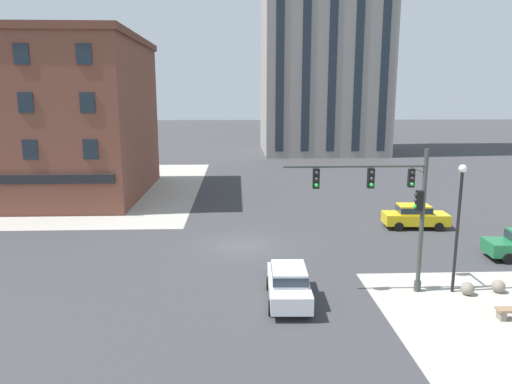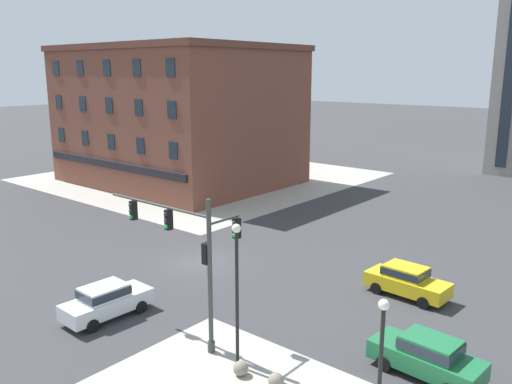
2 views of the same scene
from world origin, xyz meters
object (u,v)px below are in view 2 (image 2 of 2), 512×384
object	(u,v)px
car_main_northbound_near	(427,355)
car_main_northbound_far	(407,280)
street_lamp_corner_near	(237,281)
bollard_sphere_curb_b	(276,381)
street_lamp_mid_sidewalk	(381,352)
bollard_sphere_curb_a	(241,368)
car_main_southbound_near	(106,300)
traffic_signal_main	(192,249)

from	to	relation	value
car_main_northbound_near	car_main_northbound_far	world-z (taller)	same
street_lamp_corner_near	bollard_sphere_curb_b	bearing A→B (deg)	-4.59
street_lamp_corner_near	street_lamp_mid_sidewalk	size ratio (longest dim) A/B	1.24
street_lamp_mid_sidewalk	car_main_northbound_far	xyz separation A→B (m)	(-4.17, 11.35, -2.22)
street_lamp_corner_near	car_main_northbound_near	bearing A→B (deg)	34.73
bollard_sphere_curb_a	car_main_southbound_near	distance (m)	8.49
bollard_sphere_curb_b	street_lamp_corner_near	size ratio (longest dim) A/B	0.10
bollard_sphere_curb_b	car_main_northbound_far	bearing A→B (deg)	89.32
traffic_signal_main	street_lamp_corner_near	bearing A→B (deg)	-6.68
car_main_northbound_near	traffic_signal_main	bearing A→B (deg)	-156.43
bollard_sphere_curb_b	car_main_northbound_near	world-z (taller)	car_main_northbound_near
car_main_southbound_near	car_main_northbound_far	bearing A→B (deg)	49.39
car_main_northbound_near	bollard_sphere_curb_a	bearing A→B (deg)	-140.40
car_main_southbound_near	street_lamp_corner_near	bearing A→B (deg)	5.88
traffic_signal_main	bollard_sphere_curb_b	world-z (taller)	traffic_signal_main
car_main_northbound_far	traffic_signal_main	bearing A→B (deg)	-115.65
street_lamp_mid_sidewalk	traffic_signal_main	bearing A→B (deg)	176.23
bollard_sphere_curb_a	car_main_northbound_far	bearing A→B (deg)	81.39
traffic_signal_main	bollard_sphere_curb_b	size ratio (longest dim) A/B	11.15
street_lamp_mid_sidewalk	car_main_northbound_near	xyz separation A→B (m)	(-0.21, 4.59, -2.22)
car_main_northbound_near	car_main_southbound_near	distance (m)	15.05
bollard_sphere_curb_b	car_main_northbound_near	bearing A→B (deg)	47.63
car_main_northbound_far	bollard_sphere_curb_a	bearing A→B (deg)	-98.61
street_lamp_mid_sidewalk	car_main_northbound_far	distance (m)	12.29
bollard_sphere_curb_a	street_lamp_corner_near	size ratio (longest dim) A/B	0.10
car_main_northbound_far	car_main_southbound_near	distance (m)	15.66
bollard_sphere_curb_a	street_lamp_mid_sidewalk	distance (m)	6.55
traffic_signal_main	street_lamp_mid_sidewalk	world-z (taller)	traffic_signal_main
street_lamp_corner_near	street_lamp_mid_sidewalk	world-z (taller)	street_lamp_corner_near
bollard_sphere_curb_a	car_main_northbound_far	distance (m)	11.61
street_lamp_mid_sidewalk	bollard_sphere_curb_a	bearing A→B (deg)	-178.83
bollard_sphere_curb_a	street_lamp_mid_sidewalk	world-z (taller)	street_lamp_mid_sidewalk
street_lamp_corner_near	street_lamp_mid_sidewalk	bearing A→B (deg)	-2.45
bollard_sphere_curb_b	street_lamp_mid_sidewalk	size ratio (longest dim) A/B	0.12
car_main_northbound_near	car_main_northbound_far	bearing A→B (deg)	120.35
street_lamp_corner_near	car_main_southbound_near	world-z (taller)	street_lamp_corner_near
bollard_sphere_curb_b	car_main_southbound_near	world-z (taller)	car_main_southbound_near
street_lamp_corner_near	street_lamp_mid_sidewalk	distance (m)	6.47
traffic_signal_main	car_main_northbound_far	bearing A→B (deg)	64.35
bollard_sphere_curb_a	car_main_northbound_far	xyz separation A→B (m)	(1.74, 11.47, 0.61)
traffic_signal_main	car_main_northbound_far	size ratio (longest dim) A/B	1.52
street_lamp_corner_near	car_main_southbound_near	xyz separation A→B (m)	(-7.93, -0.82, -2.85)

